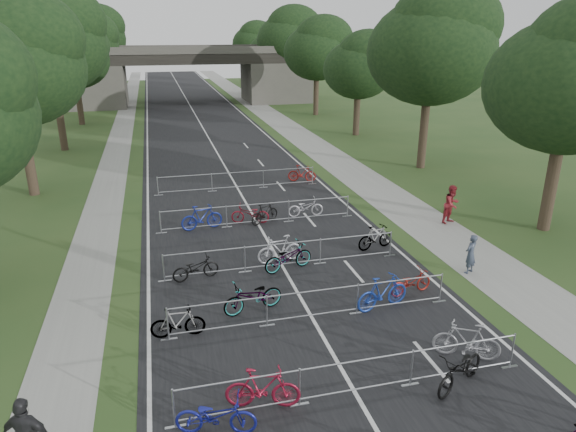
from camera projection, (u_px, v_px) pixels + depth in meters
name	position (u px, v px, depth m)	size (l,w,h in m)	color
road	(200.00, 123.00, 52.23)	(11.00, 140.00, 0.01)	black
sidewalk_right	(276.00, 119.00, 54.12)	(3.00, 140.00, 0.01)	gray
sidewalk_left	(123.00, 126.00, 50.46)	(2.00, 140.00, 0.01)	gray
lane_markings	(200.00, 123.00, 52.23)	(0.12, 140.00, 0.00)	silver
overpass_bridge	(187.00, 75.00, 64.67)	(31.00, 8.00, 7.05)	#4D4A44
tree_right_0	(574.00, 79.00, 21.97)	(7.17, 7.17, 10.93)	#33261C
tree_left_1	(13.00, 62.00, 26.97)	(7.56, 7.56, 11.53)	#33261C
tree_right_1	(433.00, 47.00, 32.55)	(8.18, 8.18, 12.47)	#33261C
tree_left_2	(50.00, 41.00, 37.61)	(8.40, 8.40, 12.81)	#33261C
tree_right_2	(360.00, 66.00, 44.14)	(6.16, 6.16, 9.39)	#33261C
tree_left_3	(74.00, 57.00, 49.08)	(6.72, 6.72, 10.25)	#33261C
tree_right_3	(318.00, 50.00, 54.72)	(7.17, 7.17, 10.93)	#33261C
tree_left_4	(86.00, 44.00, 59.71)	(7.56, 7.56, 11.53)	#33261C
tree_right_4	(290.00, 38.00, 65.30)	(8.18, 8.18, 12.47)	#33261C
tree_left_5	(95.00, 36.00, 70.35)	(8.40, 8.40, 12.81)	#33261C
tree_right_5	(269.00, 51.00, 76.88)	(6.16, 6.16, 9.39)	#33261C
tree_left_6	(103.00, 46.00, 81.82)	(6.72, 6.72, 10.25)	#33261C
tree_right_6	(254.00, 42.00, 87.46)	(7.17, 7.17, 10.93)	#33261C
barrier_row_2	(357.00, 377.00, 13.12)	(9.70, 0.08, 1.10)	#A7AAAF
barrier_row_3	(313.00, 305.00, 16.58)	(9.70, 0.08, 1.10)	#A7AAAF
barrier_row_4	(283.00, 255.00, 20.21)	(9.70, 0.08, 1.10)	#A7AAAF
barrier_row_5	(258.00, 214.00, 24.76)	(9.70, 0.08, 1.10)	#A7AAAF
barrier_row_6	(238.00, 181.00, 30.22)	(9.70, 0.08, 1.10)	#A7AAAF
bike_8	(216.00, 416.00, 11.87)	(0.67, 1.92, 1.01)	navy
bike_9	(263.00, 389.00, 12.68)	(0.53, 1.89, 1.13)	maroon
bike_10	(461.00, 370.00, 13.40)	(0.71, 2.05, 1.08)	black
bike_11	(467.00, 341.00, 14.62)	(0.53, 1.89, 1.13)	gray
bike_12	(178.00, 322.00, 15.66)	(0.47, 1.67, 1.00)	#A7AAAF
bike_13	(253.00, 297.00, 17.05)	(0.73, 2.10, 1.10)	#A7AAAF
bike_14	(383.00, 293.00, 17.22)	(0.57, 2.02, 1.22)	#1B3898
bike_15	(411.00, 282.00, 18.26)	(0.60, 1.72, 0.90)	maroon
bike_16	(196.00, 268.00, 19.31)	(0.62, 1.78, 0.94)	black
bike_17	(280.00, 249.00, 20.70)	(0.54, 1.90, 1.14)	#BBBBC3
bike_18	(288.00, 257.00, 20.05)	(0.73, 2.08, 1.09)	#A7AAAF
bike_19	(376.00, 237.00, 21.99)	(0.50, 1.77, 1.07)	#A7AAAF
bike_20	(202.00, 217.00, 24.14)	(0.56, 1.99, 1.19)	navy
bike_21	(250.00, 214.00, 24.94)	(0.64, 1.83, 0.96)	maroon
bike_22	(265.00, 213.00, 24.95)	(0.48, 1.69, 1.02)	black
bike_23	(306.00, 207.00, 25.89)	(0.63, 1.81, 0.95)	#B5B3BC
bike_27	(302.00, 173.00, 31.81)	(0.49, 1.74, 1.04)	maroon
pedestrian_a	(471.00, 254.00, 19.73)	(0.57, 0.38, 1.58)	#353E50
pedestrian_b	(452.00, 204.00, 24.85)	(0.92, 0.72, 1.90)	maroon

